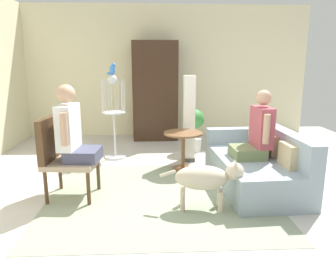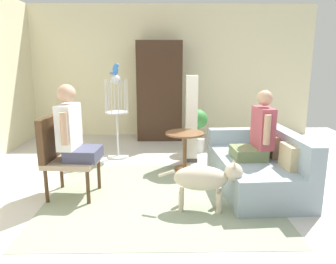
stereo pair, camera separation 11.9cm
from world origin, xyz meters
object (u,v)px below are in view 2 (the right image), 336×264
at_px(bird_cage_stand, 117,118).
at_px(dog, 205,178).
at_px(armchair, 62,151).
at_px(parrot, 116,69).
at_px(person_on_couch, 258,133).
at_px(potted_plant, 196,126).
at_px(person_on_armchair, 73,130).
at_px(column_lamp, 191,120).
at_px(couch, 258,166).
at_px(round_end_table, 185,144).
at_px(armoire_cabinet, 160,91).

bearing_deg(bird_cage_stand, dog, -58.37).
bearing_deg(armchair, parrot, 73.77).
relative_size(person_on_couch, potted_plant, 1.11).
relative_size(person_on_armchair, column_lamp, 0.64).
height_order(couch, column_lamp, column_lamp).
distance_m(round_end_table, bird_cage_stand, 1.31).
bearing_deg(dog, person_on_armchair, 165.08).
xyz_separation_m(bird_cage_stand, potted_plant, (1.38, 0.33, -0.22)).
bearing_deg(round_end_table, bird_cage_stand, 148.62).
bearing_deg(armchair, person_on_couch, 4.53).
xyz_separation_m(round_end_table, dog, (0.13, -1.33, -0.04)).
bearing_deg(person_on_couch, bird_cage_stand, 144.96).
height_order(person_on_armchair, armoire_cabinet, armoire_cabinet).
height_order(parrot, potted_plant, parrot).
bearing_deg(parrot, person_on_armchair, -100.74).
distance_m(parrot, armoire_cabinet, 1.61).
relative_size(couch, potted_plant, 2.20).
bearing_deg(armoire_cabinet, bird_cage_stand, -117.42).
bearing_deg(armoire_cabinet, person_on_couch, -65.19).
distance_m(person_on_couch, potted_plant, 1.84).
bearing_deg(potted_plant, parrot, -166.40).
xyz_separation_m(parrot, armoire_cabinet, (0.70, 1.36, -0.49)).
bearing_deg(dog, round_end_table, 95.71).
bearing_deg(person_on_couch, potted_plant, 109.22).
distance_m(bird_cage_stand, column_lamp, 1.25).
bearing_deg(bird_cage_stand, person_on_armchair, -100.57).
distance_m(person_on_armchair, bird_cage_stand, 1.62).
distance_m(person_on_armchair, armoire_cabinet, 3.12).
xyz_separation_m(armchair, armoire_cabinet, (1.16, 2.94, 0.44)).
distance_m(dog, column_lamp, 1.81).
bearing_deg(person_on_armchair, potted_plant, 48.97).
height_order(round_end_table, parrot, parrot).
height_order(armchair, column_lamp, column_lamp).
height_order(round_end_table, bird_cage_stand, bird_cage_stand).
height_order(couch, person_on_armchair, person_on_armchair).
bearing_deg(armoire_cabinet, person_on_armchair, -108.77).
height_order(couch, armoire_cabinet, armoire_cabinet).
relative_size(armchair, person_on_armchair, 1.10).
height_order(dog, parrot, parrot).
bearing_deg(person_on_couch, armchair, -175.47).
distance_m(person_on_couch, round_end_table, 1.18).
xyz_separation_m(potted_plant, column_lamp, (-0.14, -0.55, 0.23)).
bearing_deg(dog, person_on_couch, 39.47).
relative_size(bird_cage_stand, potted_plant, 1.80).
bearing_deg(column_lamp, dog, -90.09).
bearing_deg(person_on_armchair, round_end_table, 33.45).
height_order(person_on_couch, parrot, parrot).
relative_size(person_on_couch, person_on_armchair, 0.97).
bearing_deg(armoire_cabinet, armchair, -111.56).
distance_m(person_on_armchair, column_lamp, 2.06).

